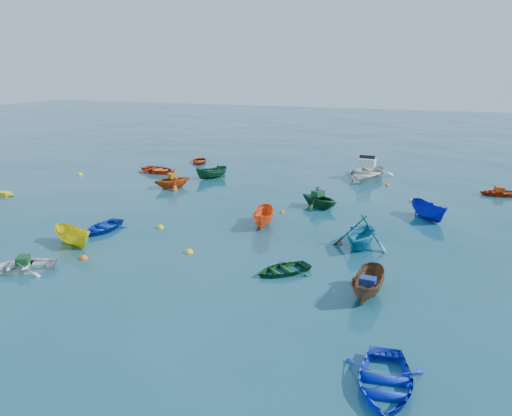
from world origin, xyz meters
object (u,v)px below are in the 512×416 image
(dinghy_blue_sw, at_px, (103,230))
(motorboat_white, at_px, (366,178))
(dinghy_blue_se, at_px, (384,388))
(dinghy_white_near, at_px, (22,270))

(dinghy_blue_sw, height_order, motorboat_white, motorboat_white)
(dinghy_blue_sw, distance_m, dinghy_blue_se, 17.20)
(motorboat_white, bearing_deg, dinghy_blue_sw, -119.66)
(dinghy_white_near, height_order, dinghy_blue_se, dinghy_blue_se)
(dinghy_blue_se, height_order, motorboat_white, motorboat_white)
(dinghy_white_near, xyz_separation_m, motorboat_white, (10.81, 22.56, 0.00))
(dinghy_blue_sw, height_order, dinghy_blue_se, dinghy_blue_se)
(dinghy_blue_sw, xyz_separation_m, dinghy_blue_se, (15.07, -8.28, 0.00))
(dinghy_blue_sw, relative_size, dinghy_blue_se, 0.86)
(dinghy_blue_sw, distance_m, motorboat_white, 20.25)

